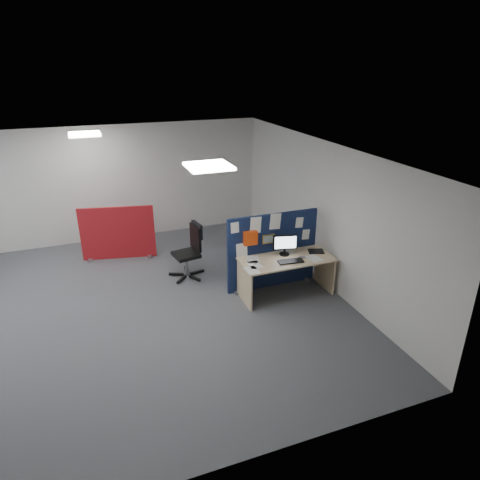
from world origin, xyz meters
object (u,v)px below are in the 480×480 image
object	(u,v)px
monitor_main	(285,244)
red_divider	(118,234)
main_desk	(285,266)
office_chair	(191,247)
navy_divider	(271,250)

from	to	relation	value
monitor_main	red_divider	world-z (taller)	red_divider
main_desk	office_chair	bearing A→B (deg)	137.49
main_desk	office_chair	size ratio (longest dim) A/B	1.55
office_chair	red_divider	bearing A→B (deg)	122.79
monitor_main	red_divider	distance (m)	3.74
monitor_main	red_divider	size ratio (longest dim) A/B	0.28
navy_divider	main_desk	world-z (taller)	navy_divider
navy_divider	monitor_main	bearing A→B (deg)	-55.90
main_desk	monitor_main	size ratio (longest dim) A/B	3.88
main_desk	red_divider	distance (m)	3.79
navy_divider	main_desk	bearing A→B (deg)	-71.49
navy_divider	red_divider	xyz separation A→B (m)	(-2.57, 2.31, -0.17)
navy_divider	office_chair	world-z (taller)	navy_divider
main_desk	monitor_main	bearing A→B (deg)	74.27
monitor_main	office_chair	world-z (taller)	monitor_main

